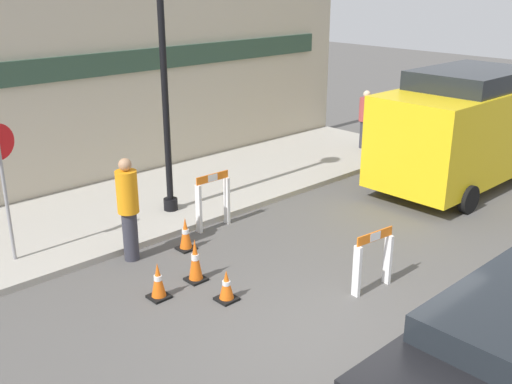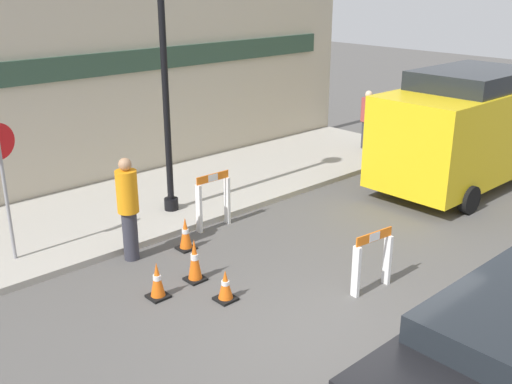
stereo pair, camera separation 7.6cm
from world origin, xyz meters
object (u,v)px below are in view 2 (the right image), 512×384
(streetlamp_post, at_px, (163,43))
(person_worker, at_px, (128,206))
(stop_sign, at_px, (2,170))
(work_van, at_px, (469,124))
(person_pedestrian, at_px, (367,118))

(streetlamp_post, relative_size, person_worker, 2.84)
(streetlamp_post, distance_m, person_worker, 3.23)
(stop_sign, bearing_deg, work_van, 148.26)
(person_worker, relative_size, work_van, 0.36)
(person_worker, distance_m, person_pedestrian, 8.49)
(streetlamp_post, distance_m, work_van, 7.14)
(stop_sign, distance_m, person_worker, 2.07)
(streetlamp_post, height_order, stop_sign, streetlamp_post)
(streetlamp_post, relative_size, work_van, 1.02)
(streetlamp_post, bearing_deg, stop_sign, -178.91)
(person_worker, bearing_deg, work_van, 22.92)
(person_pedestrian, distance_m, work_van, 3.33)
(person_pedestrian, bearing_deg, person_worker, -23.34)
(person_pedestrian, xyz_separation_m, work_van, (-0.55, -3.24, 0.48))
(work_van, bearing_deg, streetlamp_post, 153.44)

